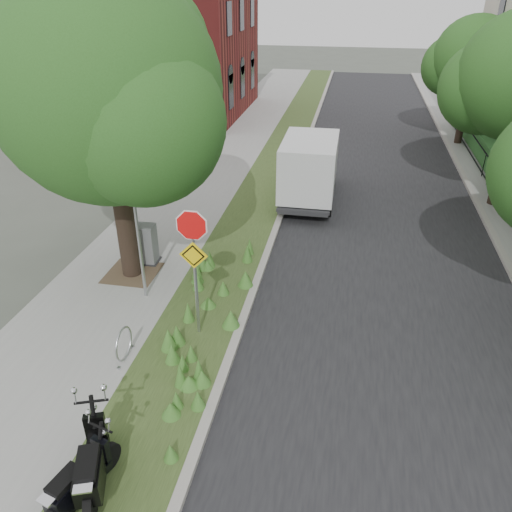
% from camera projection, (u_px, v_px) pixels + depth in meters
% --- Properties ---
extents(ground, '(120.00, 120.00, 0.00)m').
position_uv_depth(ground, '(253.00, 359.00, 10.98)').
color(ground, '#4C5147').
rests_on(ground, ground).
extents(sidewalk_near, '(3.50, 60.00, 0.12)m').
position_uv_depth(sidewalk_near, '(198.00, 184.00, 20.24)').
color(sidewalk_near, gray).
rests_on(sidewalk_near, ground).
extents(verge, '(2.00, 60.00, 0.12)m').
position_uv_depth(verge, '(265.00, 189.00, 19.79)').
color(verge, '#30411C').
rests_on(verge, ground).
extents(kerb_near, '(0.20, 60.00, 0.13)m').
position_uv_depth(kerb_near, '(290.00, 190.00, 19.62)').
color(kerb_near, '#9E9991').
rests_on(kerb_near, ground).
extents(road, '(7.00, 60.00, 0.01)m').
position_uv_depth(road, '(380.00, 198.00, 19.07)').
color(road, black).
rests_on(road, ground).
extents(kerb_far, '(0.20, 60.00, 0.13)m').
position_uv_depth(kerb_far, '(477.00, 204.00, 18.46)').
color(kerb_far, '#9E9991').
rests_on(kerb_far, ground).
extents(street_tree_main, '(6.21, 5.54, 7.66)m').
position_uv_depth(street_tree_main, '(107.00, 102.00, 11.78)').
color(street_tree_main, black).
rests_on(street_tree_main, ground).
extents(bare_post, '(0.08, 0.08, 4.00)m').
position_uv_depth(bare_post, '(137.00, 226.00, 12.03)').
color(bare_post, '#A5A8AD').
rests_on(bare_post, ground).
extents(bike_hoop, '(0.06, 0.78, 0.77)m').
position_uv_depth(bike_hoop, '(124.00, 344.00, 10.67)').
color(bike_hoop, '#A5A8AD').
rests_on(bike_hoop, ground).
extents(sign_assembly, '(0.94, 0.08, 3.22)m').
position_uv_depth(sign_assembly, '(193.00, 248.00, 10.58)').
color(sign_assembly, '#A5A8AD').
rests_on(sign_assembly, ground).
extents(fence_far, '(0.04, 24.00, 1.00)m').
position_uv_depth(fence_far, '(501.00, 190.00, 18.05)').
color(fence_far, black).
rests_on(fence_far, ground).
extents(brick_building, '(9.40, 10.40, 8.30)m').
position_uv_depth(brick_building, '(167.00, 40.00, 29.41)').
color(brick_building, maroon).
rests_on(brick_building, ground).
extents(far_tree_c, '(4.37, 3.89, 5.93)m').
position_uv_depth(far_tree_c, '(472.00, 62.00, 23.41)').
color(far_tree_c, black).
rests_on(far_tree_c, ground).
extents(scooter_near, '(0.82, 1.79, 0.89)m').
position_uv_depth(scooter_near, '(92.00, 472.00, 7.83)').
color(scooter_near, black).
rests_on(scooter_near, ground).
extents(scooter_far, '(0.60, 1.58, 0.77)m').
position_uv_depth(scooter_far, '(76.00, 487.00, 7.66)').
color(scooter_far, black).
rests_on(scooter_far, ground).
extents(box_truck, '(1.91, 4.65, 2.10)m').
position_uv_depth(box_truck, '(310.00, 166.00, 18.24)').
color(box_truck, '#262628').
rests_on(box_truck, ground).
extents(utility_cabinet, '(0.88, 0.60, 1.16)m').
position_uv_depth(utility_cabinet, '(143.00, 244.00, 14.31)').
color(utility_cabinet, '#262628').
rests_on(utility_cabinet, ground).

